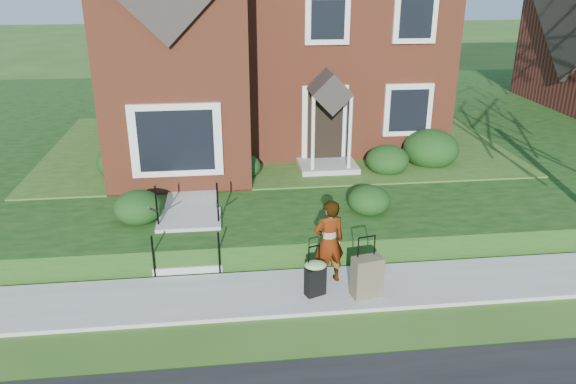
{
  "coord_description": "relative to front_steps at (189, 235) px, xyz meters",
  "views": [
    {
      "loc": [
        -1.65,
        -9.27,
        5.83
      ],
      "look_at": [
        -0.32,
        2.0,
        1.32
      ],
      "focal_mm": 35.0,
      "sensor_mm": 36.0,
      "label": 1
    }
  ],
  "objects": [
    {
      "name": "front_steps",
      "position": [
        0.0,
        0.0,
        0.0
      ],
      "size": [
        1.4,
        2.02,
        1.5
      ],
      "color": "#9E9B93",
      "rests_on": "ground"
    },
    {
      "name": "terrace",
      "position": [
        6.5,
        9.06,
        -0.17
      ],
      "size": [
        44.0,
        20.0,
        0.6
      ],
      "primitive_type": "cube",
      "color": "#11340E",
      "rests_on": "ground"
    },
    {
      "name": "foundation_shrubs",
      "position": [
        2.68,
        3.04,
        0.61
      ],
      "size": [
        10.1,
        4.46,
        1.12
      ],
      "color": "black",
      "rests_on": "terrace"
    },
    {
      "name": "sidewalk",
      "position": [
        2.5,
        -1.84,
        -0.43
      ],
      "size": [
        60.0,
        1.6,
        0.08
      ],
      "primitive_type": "cube",
      "color": "#9E9B93",
      "rests_on": "ground"
    },
    {
      "name": "ground",
      "position": [
        2.5,
        -1.84,
        -0.47
      ],
      "size": [
        120.0,
        120.0,
        0.0
      ],
      "primitive_type": "plane",
      "color": "#2D5119",
      "rests_on": "ground"
    },
    {
      "name": "suitcase_black",
      "position": [
        2.44,
        -2.04,
        -0.0
      ],
      "size": [
        0.51,
        0.47,
        1.01
      ],
      "rotation": [
        0.0,
        0.0,
        0.37
      ],
      "color": "black",
      "rests_on": "sidewalk"
    },
    {
      "name": "woman",
      "position": [
        2.78,
        -1.57,
        0.47
      ],
      "size": [
        0.7,
        0.54,
        1.72
      ],
      "primitive_type": "imported",
      "rotation": [
        0.0,
        0.0,
        3.36
      ],
      "color": "#999999",
      "rests_on": "sidewalk"
    },
    {
      "name": "suitcase_olive",
      "position": [
        3.39,
        -2.19,
        0.01
      ],
      "size": [
        0.61,
        0.42,
        1.2
      ],
      "rotation": [
        0.0,
        0.0,
        0.21
      ],
      "color": "brown",
      "rests_on": "sidewalk"
    },
    {
      "name": "walkway",
      "position": [
        0.0,
        3.16,
        0.16
      ],
      "size": [
        1.2,
        6.0,
        0.06
      ],
      "primitive_type": "cube",
      "color": "#9E9B93",
      "rests_on": "terrace"
    }
  ]
}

